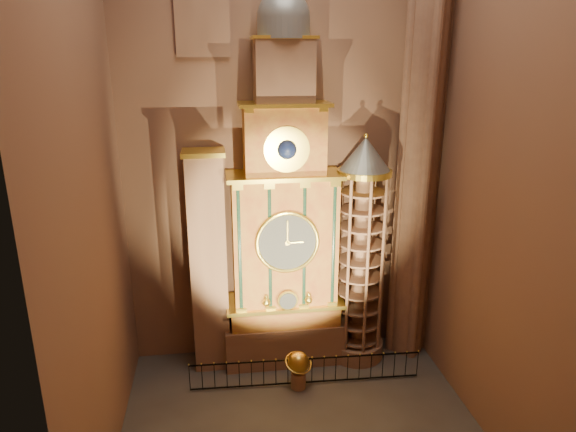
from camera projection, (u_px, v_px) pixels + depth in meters
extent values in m
plane|color=#383330|center=(302.00, 427.00, 20.17)|extent=(14.00, 14.00, 0.00)
plane|color=brown|center=(281.00, 126.00, 22.51)|extent=(22.00, 0.00, 22.00)
plane|color=brown|center=(82.00, 156.00, 15.90)|extent=(0.00, 22.00, 22.00)
plane|color=brown|center=(503.00, 145.00, 17.79)|extent=(0.00, 22.00, 22.00)
cube|color=#8C634C|center=(284.00, 338.00, 24.59)|extent=(5.60, 2.20, 2.00)
cube|color=#953E20|center=(284.00, 310.00, 24.14)|extent=(5.00, 2.00, 1.00)
cube|color=yellow|center=(284.00, 300.00, 23.92)|extent=(5.40, 2.30, 0.18)
cube|color=#953E20|center=(284.00, 241.00, 23.08)|extent=(4.60, 2.00, 6.00)
cylinder|color=black|center=(240.00, 250.00, 21.99)|extent=(0.32, 0.32, 5.60)
cylinder|color=black|center=(270.00, 248.00, 22.16)|extent=(0.32, 0.32, 5.60)
cylinder|color=black|center=(304.00, 247.00, 22.37)|extent=(0.32, 0.32, 5.60)
cylinder|color=black|center=(333.00, 245.00, 22.54)|extent=(0.32, 0.32, 5.60)
cube|color=yellow|center=(284.00, 175.00, 22.11)|extent=(5.00, 2.25, 0.18)
cylinder|color=#2D3033|center=(287.00, 242.00, 22.03)|extent=(2.60, 0.12, 2.60)
torus|color=yellow|center=(287.00, 243.00, 21.99)|extent=(2.80, 0.16, 2.80)
cylinder|color=yellow|center=(288.00, 301.00, 22.71)|extent=(0.90, 0.10, 0.90)
sphere|color=yellow|center=(266.00, 302.00, 22.64)|extent=(0.36, 0.36, 0.36)
sphere|color=yellow|center=(309.00, 300.00, 22.90)|extent=(0.36, 0.36, 0.36)
cube|color=#953E20|center=(284.00, 141.00, 21.72)|extent=(3.40, 1.80, 3.00)
sphere|color=#0D0F43|center=(287.00, 150.00, 20.92)|extent=(0.80, 0.80, 0.80)
cube|color=yellow|center=(284.00, 104.00, 21.20)|extent=(3.80, 2.00, 0.15)
cube|color=#8C634C|center=(284.00, 73.00, 20.87)|extent=(2.40, 1.60, 2.60)
sphere|color=slate|center=(284.00, 17.00, 20.23)|extent=(2.10, 2.10, 2.10)
cube|color=#8C634C|center=(209.00, 265.00, 22.92)|extent=(1.60, 1.40, 10.00)
cube|color=yellow|center=(211.00, 310.00, 23.13)|extent=(1.35, 0.10, 2.10)
cube|color=#4E2614|center=(211.00, 311.00, 23.07)|extent=(1.05, 0.04, 1.75)
cube|color=yellow|center=(208.00, 256.00, 22.34)|extent=(1.35, 0.10, 2.10)
cube|color=#4E2614|center=(208.00, 257.00, 22.29)|extent=(1.05, 0.04, 1.75)
cube|color=yellow|center=(205.00, 199.00, 21.56)|extent=(1.35, 0.10, 2.10)
cube|color=#4E2614|center=(205.00, 199.00, 21.50)|extent=(1.05, 0.04, 1.75)
cube|color=yellow|center=(203.00, 153.00, 21.38)|extent=(1.80, 1.60, 0.20)
cylinder|color=#8C634C|center=(356.00, 347.00, 24.96)|extent=(2.50, 2.50, 0.80)
cylinder|color=#8C634C|center=(360.00, 262.00, 23.60)|extent=(0.70, 0.70, 8.20)
cylinder|color=yellow|center=(364.00, 172.00, 22.33)|extent=(2.40, 2.40, 0.25)
cone|color=slate|center=(365.00, 154.00, 22.09)|extent=(2.30, 2.30, 1.50)
sphere|color=yellow|center=(366.00, 136.00, 21.84)|extent=(0.20, 0.20, 0.20)
cylinder|color=#8C634C|center=(422.00, 126.00, 22.39)|extent=(1.60, 1.60, 22.00)
cylinder|color=#8C634C|center=(439.00, 126.00, 22.50)|extent=(0.44, 0.44, 22.00)
cylinder|color=#8C634C|center=(405.00, 127.00, 22.28)|extent=(0.44, 0.44, 22.00)
cylinder|color=#8C634C|center=(415.00, 124.00, 23.14)|extent=(0.44, 0.44, 22.00)
cylinder|color=#8C634C|center=(429.00, 129.00, 21.63)|extent=(0.44, 0.44, 22.00)
cylinder|color=#8C634C|center=(298.00, 380.00, 22.50)|extent=(0.65, 0.65, 0.76)
sphere|color=gold|center=(298.00, 363.00, 22.24)|extent=(0.97, 0.97, 0.97)
torus|color=gold|center=(298.00, 363.00, 22.24)|extent=(1.54, 1.51, 0.52)
cube|color=black|center=(306.00, 359.00, 22.41)|extent=(10.13, 0.44, 0.05)
cube|color=black|center=(306.00, 382.00, 22.77)|extent=(10.13, 0.44, 0.05)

